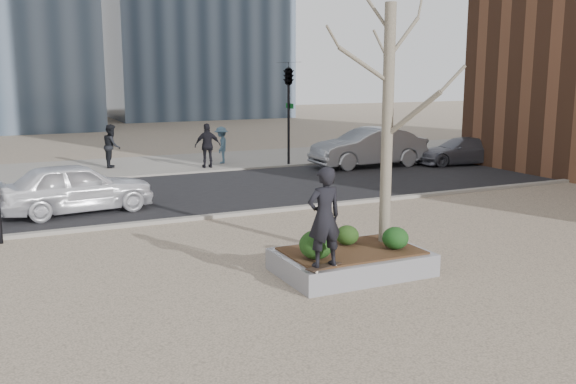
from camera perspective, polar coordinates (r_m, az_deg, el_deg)
name	(u,v)px	position (r m, az deg, el deg)	size (l,w,h in m)	color
ground	(308,279)	(13.00, 1.80, -7.75)	(120.00, 120.00, 0.00)	tan
street	(174,194)	(22.09, -10.11, -0.15)	(60.00, 8.00, 0.02)	black
far_sidewalk	(131,166)	(28.82, -13.81, 2.23)	(60.00, 6.00, 0.02)	gray
planter	(351,262)	(13.40, 5.64, -6.22)	(3.00, 2.00, 0.45)	gray
planter_mulch	(351,251)	(13.33, 5.66, -5.21)	(2.70, 1.70, 0.04)	#382314
sycamore_tree	(388,87)	(13.61, 8.92, 9.22)	(2.80, 2.80, 6.60)	gray
shrub_left	(316,245)	(12.57, 2.52, -4.70)	(0.67, 0.67, 0.57)	#113611
shrub_middle	(347,235)	(13.63, 5.28, -3.84)	(0.49, 0.49, 0.42)	#193611
shrub_right	(395,238)	(13.44, 9.52, -4.06)	(0.55, 0.55, 0.46)	#133E15
skateboard	(324,268)	(12.11, 3.19, -6.74)	(0.78, 0.20, 0.07)	black
skateboarder	(324,217)	(11.85, 3.24, -2.22)	(0.69, 0.45, 1.88)	black
police_car	(76,187)	(19.71, -18.31, 0.39)	(1.77, 4.39, 1.50)	white
car_silver	(369,147)	(28.06, 7.18, 3.97)	(1.77, 5.07, 1.67)	#97999F
car_third	(460,151)	(29.56, 15.08, 3.54)	(1.65, 4.05, 1.18)	slate
pedestrian_a	(112,146)	(28.57, -15.39, 3.98)	(0.90, 0.70, 1.85)	black
pedestrian_b	(221,145)	(28.92, -5.93, 4.18)	(1.06, 0.61, 1.64)	#415F76
pedestrian_c	(208,146)	(27.64, -7.16, 4.11)	(1.11, 0.46, 1.89)	black
traffic_light_far	(289,114)	(28.36, 0.05, 6.96)	(0.60, 2.48, 4.50)	black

